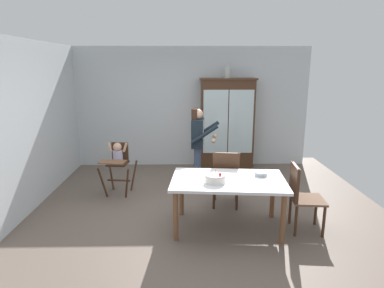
# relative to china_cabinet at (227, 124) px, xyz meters

# --- Properties ---
(ground_plane) EXTENTS (6.24, 6.24, 0.00)m
(ground_plane) POSITION_rel_china_cabinet_xyz_m (-0.80, -2.37, -1.02)
(ground_plane) COLOR #66564C
(wall_back) EXTENTS (5.32, 0.06, 2.70)m
(wall_back) POSITION_rel_china_cabinet_xyz_m (-0.80, 0.26, 0.33)
(wall_back) COLOR silver
(wall_back) RESTS_ON ground_plane
(wall_left) EXTENTS (0.06, 5.32, 2.70)m
(wall_left) POSITION_rel_china_cabinet_xyz_m (-3.43, -2.37, 0.33)
(wall_left) COLOR silver
(wall_left) RESTS_ON ground_plane
(china_cabinet) EXTENTS (1.22, 0.48, 2.02)m
(china_cabinet) POSITION_rel_china_cabinet_xyz_m (0.00, 0.00, 0.00)
(china_cabinet) COLOR #422819
(china_cabinet) RESTS_ON ground_plane
(ceramic_vase) EXTENTS (0.13, 0.13, 0.27)m
(ceramic_vase) POSITION_rel_china_cabinet_xyz_m (-0.02, 0.00, 1.12)
(ceramic_vase) COLOR #B2B7B2
(ceramic_vase) RESTS_ON china_cabinet
(high_chair_with_toddler) EXTENTS (0.64, 0.73, 0.95)m
(high_chair_with_toddler) POSITION_rel_china_cabinet_xyz_m (-2.15, -1.56, -0.36)
(high_chair_with_toddler) COLOR #422819
(high_chair_with_toddler) RESTS_ON ground_plane
(adult_person) EXTENTS (0.55, 0.54, 1.53)m
(adult_person) POSITION_rel_china_cabinet_xyz_m (-0.70, -1.35, -0.05)
(adult_person) COLOR #3D4C6B
(adult_person) RESTS_ON ground_plane
(dining_table) EXTENTS (1.65, 1.10, 0.74)m
(dining_table) POSITION_rel_china_cabinet_xyz_m (-0.33, -2.91, -0.36)
(dining_table) COLOR silver
(dining_table) RESTS_ON ground_plane
(birthday_cake) EXTENTS (0.28, 0.28, 0.19)m
(birthday_cake) POSITION_rel_china_cabinet_xyz_m (-0.53, -3.03, -0.22)
(birthday_cake) COLOR white
(birthday_cake) RESTS_ON dining_table
(serving_bowl) EXTENTS (0.18, 0.18, 0.05)m
(serving_bowl) POSITION_rel_china_cabinet_xyz_m (0.16, -2.76, -0.25)
(serving_bowl) COLOR #B2BCC6
(serving_bowl) RESTS_ON dining_table
(dining_chair_far_side) EXTENTS (0.49, 0.49, 0.96)m
(dining_chair_far_side) POSITION_rel_china_cabinet_xyz_m (-0.28, -2.21, -0.46)
(dining_chair_far_side) COLOR #422819
(dining_chair_far_side) RESTS_ON ground_plane
(dining_chair_right_end) EXTENTS (0.48, 0.48, 0.96)m
(dining_chair_right_end) POSITION_rel_china_cabinet_xyz_m (0.67, -2.99, -0.46)
(dining_chair_right_end) COLOR #422819
(dining_chair_right_end) RESTS_ON ground_plane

